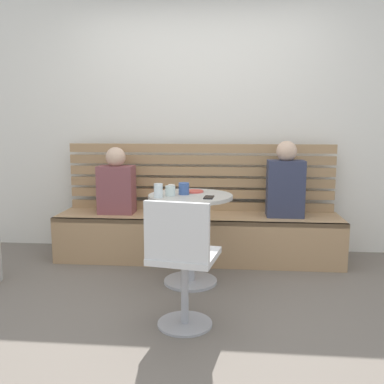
{
  "coord_description": "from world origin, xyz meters",
  "views": [
    {
      "loc": [
        0.31,
        -2.75,
        1.3
      ],
      "look_at": [
        -0.01,
        0.66,
        0.75
      ],
      "focal_mm": 39.65,
      "sensor_mm": 36.0,
      "label": 1
    }
  ],
  "objects_px": {
    "cup_mug_blue": "(184,189)",
    "cup_glass_short": "(170,191)",
    "cafe_table": "(190,222)",
    "cup_espresso_small": "(171,188)",
    "plate_small": "(193,191)",
    "person_adult": "(285,183)",
    "person_child_left": "(116,184)",
    "phone_on_table": "(209,197)",
    "cup_water_clear": "(158,191)",
    "white_chair": "(182,260)",
    "booth_bench": "(198,237)"
  },
  "relations": [
    {
      "from": "cafe_table",
      "to": "white_chair",
      "type": "distance_m",
      "value": 0.81
    },
    {
      "from": "cafe_table",
      "to": "cup_glass_short",
      "type": "distance_m",
      "value": 0.31
    },
    {
      "from": "cup_mug_blue",
      "to": "phone_on_table",
      "type": "distance_m",
      "value": 0.25
    },
    {
      "from": "cup_mug_blue",
      "to": "plate_small",
      "type": "xyz_separation_m",
      "value": [
        0.07,
        0.13,
        -0.04
      ]
    },
    {
      "from": "person_adult",
      "to": "cup_water_clear",
      "type": "distance_m",
      "value": 1.33
    },
    {
      "from": "cup_mug_blue",
      "to": "plate_small",
      "type": "relative_size",
      "value": 0.56
    },
    {
      "from": "person_adult",
      "to": "cup_mug_blue",
      "type": "distance_m",
      "value": 1.09
    },
    {
      "from": "cafe_table",
      "to": "cup_espresso_small",
      "type": "height_order",
      "value": "cup_espresso_small"
    },
    {
      "from": "phone_on_table",
      "to": "white_chair",
      "type": "bearing_deg",
      "value": 83.82
    },
    {
      "from": "cafe_table",
      "to": "cup_glass_short",
      "type": "relative_size",
      "value": 9.25
    },
    {
      "from": "cafe_table",
      "to": "cup_water_clear",
      "type": "distance_m",
      "value": 0.4
    },
    {
      "from": "cafe_table",
      "to": "person_child_left",
      "type": "distance_m",
      "value": 1.03
    },
    {
      "from": "cup_espresso_small",
      "to": "plate_small",
      "type": "distance_m",
      "value": 0.2
    },
    {
      "from": "cup_water_clear",
      "to": "phone_on_table",
      "type": "relative_size",
      "value": 0.79
    },
    {
      "from": "cup_mug_blue",
      "to": "cup_glass_short",
      "type": "relative_size",
      "value": 1.19
    },
    {
      "from": "cup_espresso_small",
      "to": "phone_on_table",
      "type": "height_order",
      "value": "cup_espresso_small"
    },
    {
      "from": "cup_water_clear",
      "to": "cup_glass_short",
      "type": "height_order",
      "value": "cup_water_clear"
    },
    {
      "from": "cup_mug_blue",
      "to": "phone_on_table",
      "type": "height_order",
      "value": "cup_mug_blue"
    },
    {
      "from": "white_chair",
      "to": "cafe_table",
      "type": "bearing_deg",
      "value": 91.67
    },
    {
      "from": "cafe_table",
      "to": "cup_glass_short",
      "type": "height_order",
      "value": "cup_glass_short"
    },
    {
      "from": "booth_bench",
      "to": "white_chair",
      "type": "height_order",
      "value": "white_chair"
    },
    {
      "from": "white_chair",
      "to": "cup_espresso_small",
      "type": "relative_size",
      "value": 15.18
    },
    {
      "from": "cup_espresso_small",
      "to": "cup_water_clear",
      "type": "distance_m",
      "value": 0.35
    },
    {
      "from": "person_child_left",
      "to": "cup_glass_short",
      "type": "bearing_deg",
      "value": -48.39
    },
    {
      "from": "cup_water_clear",
      "to": "plate_small",
      "type": "relative_size",
      "value": 0.65
    },
    {
      "from": "person_child_left",
      "to": "cup_water_clear",
      "type": "height_order",
      "value": "person_child_left"
    },
    {
      "from": "cup_espresso_small",
      "to": "booth_bench",
      "type": "bearing_deg",
      "value": 65.87
    },
    {
      "from": "cup_glass_short",
      "to": "cup_espresso_small",
      "type": "bearing_deg",
      "value": 95.9
    },
    {
      "from": "cup_water_clear",
      "to": "cup_glass_short",
      "type": "distance_m",
      "value": 0.12
    },
    {
      "from": "white_chair",
      "to": "cup_mug_blue",
      "type": "bearing_deg",
      "value": 95.4
    },
    {
      "from": "person_adult",
      "to": "cup_mug_blue",
      "type": "height_order",
      "value": "person_adult"
    },
    {
      "from": "cup_glass_short",
      "to": "phone_on_table",
      "type": "xyz_separation_m",
      "value": [
        0.31,
        -0.06,
        -0.04
      ]
    },
    {
      "from": "booth_bench",
      "to": "cafe_table",
      "type": "xyz_separation_m",
      "value": [
        -0.01,
        -0.61,
        0.3
      ]
    },
    {
      "from": "cup_espresso_small",
      "to": "phone_on_table",
      "type": "relative_size",
      "value": 0.4
    },
    {
      "from": "cafe_table",
      "to": "person_child_left",
      "type": "xyz_separation_m",
      "value": [
        -0.78,
        0.64,
        0.21
      ]
    },
    {
      "from": "cup_mug_blue",
      "to": "cup_glass_short",
      "type": "distance_m",
      "value": 0.13
    },
    {
      "from": "person_adult",
      "to": "cup_espresso_small",
      "type": "relative_size",
      "value": 12.66
    },
    {
      "from": "cup_water_clear",
      "to": "plate_small",
      "type": "height_order",
      "value": "cup_water_clear"
    },
    {
      "from": "booth_bench",
      "to": "cup_water_clear",
      "type": "bearing_deg",
      "value": -107.44
    },
    {
      "from": "cup_espresso_small",
      "to": "cup_glass_short",
      "type": "bearing_deg",
      "value": -84.1
    },
    {
      "from": "booth_bench",
      "to": "cafe_table",
      "type": "relative_size",
      "value": 3.65
    },
    {
      "from": "cafe_table",
      "to": "person_child_left",
      "type": "relative_size",
      "value": 1.15
    },
    {
      "from": "booth_bench",
      "to": "person_adult",
      "type": "height_order",
      "value": "person_adult"
    },
    {
      "from": "person_child_left",
      "to": "cup_glass_short",
      "type": "height_order",
      "value": "person_child_left"
    },
    {
      "from": "person_adult",
      "to": "plate_small",
      "type": "height_order",
      "value": "person_adult"
    },
    {
      "from": "cup_espresso_small",
      "to": "cup_water_clear",
      "type": "relative_size",
      "value": 0.51
    },
    {
      "from": "person_adult",
      "to": "cup_glass_short",
      "type": "bearing_deg",
      "value": -144.36
    },
    {
      "from": "booth_bench",
      "to": "person_child_left",
      "type": "relative_size",
      "value": 4.2
    },
    {
      "from": "person_child_left",
      "to": "booth_bench",
      "type": "bearing_deg",
      "value": -2.01
    },
    {
      "from": "person_adult",
      "to": "phone_on_table",
      "type": "distance_m",
      "value": 1.02
    }
  ]
}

